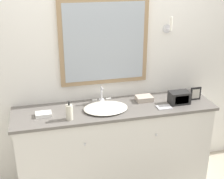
{
  "coord_description": "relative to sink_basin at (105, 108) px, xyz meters",
  "views": [
    {
      "loc": [
        -0.72,
        -2.51,
        2.28
      ],
      "look_at": [
        -0.03,
        0.27,
        1.12
      ],
      "focal_mm": 50.0,
      "sensor_mm": 36.0,
      "label": 1
    }
  ],
  "objects": [
    {
      "name": "appliance_box",
      "position": [
        0.78,
        -0.04,
        0.05
      ],
      "size": [
        0.21,
        0.13,
        0.13
      ],
      "color": "black",
      "rests_on": "vanity_counter"
    },
    {
      "name": "picture_frame",
      "position": [
        0.99,
        -0.0,
        0.05
      ],
      "size": [
        0.12,
        0.01,
        0.14
      ],
      "color": "black",
      "rests_on": "vanity_counter"
    },
    {
      "name": "wall_back",
      "position": [
        0.1,
        0.31,
        0.35
      ],
      "size": [
        8.0,
        0.18,
        2.55
      ],
      "color": "white",
      "rests_on": "ground_plane"
    },
    {
      "name": "hand_towel_near_sink",
      "position": [
        0.45,
        0.11,
        0.01
      ],
      "size": [
        0.17,
        0.13,
        0.05
      ],
      "color": "#B7A899",
      "rests_on": "vanity_counter"
    },
    {
      "name": "soap_bottle",
      "position": [
        -0.37,
        -0.13,
        0.06
      ],
      "size": [
        0.07,
        0.07,
        0.19
      ],
      "color": "beige",
      "rests_on": "vanity_counter"
    },
    {
      "name": "hand_towel_far_corner",
      "position": [
        -0.61,
        -0.0,
        -0.0
      ],
      "size": [
        0.15,
        0.1,
        0.03
      ],
      "color": "white",
      "rests_on": "vanity_counter"
    },
    {
      "name": "vanity_counter",
      "position": [
        0.1,
        0.02,
        -0.48
      ],
      "size": [
        2.06,
        0.54,
        0.92
      ],
      "color": "silver",
      "rests_on": "ground_plane"
    },
    {
      "name": "sink_basin",
      "position": [
        0.0,
        0.0,
        0.0
      ],
      "size": [
        0.45,
        0.4,
        0.18
      ],
      "color": "silver",
      "rests_on": "vanity_counter"
    },
    {
      "name": "metal_tray",
      "position": [
        0.59,
        -0.1,
        -0.01
      ],
      "size": [
        0.14,
        0.11,
        0.01
      ],
      "color": "silver",
      "rests_on": "vanity_counter"
    }
  ]
}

